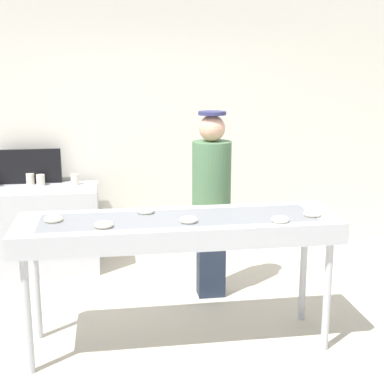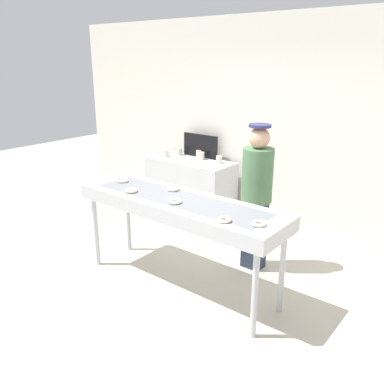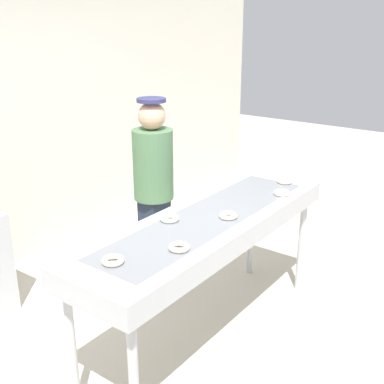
{
  "view_description": "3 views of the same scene",
  "coord_description": "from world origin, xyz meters",
  "views": [
    {
      "loc": [
        -0.48,
        -3.79,
        2.08
      ],
      "look_at": [
        0.13,
        0.18,
        1.13
      ],
      "focal_mm": 51.6,
      "sensor_mm": 36.0,
      "label": 1
    },
    {
      "loc": [
        2.52,
        -2.93,
        2.34
      ],
      "look_at": [
        0.17,
        0.0,
        1.09
      ],
      "focal_mm": 38.01,
      "sensor_mm": 36.0,
      "label": 2
    },
    {
      "loc": [
        -2.57,
        -1.75,
        2.28
      ],
      "look_at": [
        0.02,
        0.16,
        1.13
      ],
      "focal_mm": 45.49,
      "sensor_mm": 36.0,
      "label": 3
    }
  ],
  "objects": [
    {
      "name": "sugar_donut_0",
      "position": [
        -0.88,
        0.04,
        1.01
      ],
      "size": [
        0.18,
        0.18,
        0.03
      ],
      "primitive_type": "torus",
      "rotation": [
        0.0,
        0.0,
        0.7
      ],
      "color": "#FBEDC9",
      "rests_on": "fryer_conveyor"
    },
    {
      "name": "sugar_donut_4",
      "position": [
        0.69,
        -0.21,
        1.01
      ],
      "size": [
        0.18,
        0.18,
        0.03
      ],
      "primitive_type": "torus",
      "rotation": [
        0.0,
        0.0,
        0.91
      ],
      "color": "white",
      "rests_on": "fryer_conveyor"
    },
    {
      "name": "sugar_donut_2",
      "position": [
        -0.53,
        -0.15,
        1.01
      ],
      "size": [
        0.15,
        0.15,
        0.03
      ],
      "primitive_type": "torus",
      "rotation": [
        0.0,
        0.0,
        0.22
      ],
      "color": "#F8E4C3",
      "rests_on": "fryer_conveyor"
    },
    {
      "name": "sugar_donut_5",
      "position": [
        0.06,
        -0.12,
        1.01
      ],
      "size": [
        0.17,
        0.17,
        0.03
      ],
      "primitive_type": "torus",
      "rotation": [
        0.0,
        0.0,
        1.05
      ],
      "color": "#ECE4CC",
      "rests_on": "fryer_conveyor"
    },
    {
      "name": "back_wall",
      "position": [
        0.0,
        2.23,
        1.45
      ],
      "size": [
        8.0,
        0.12,
        2.91
      ],
      "primitive_type": "cube",
      "color": "silver",
      "rests_on": "ground"
    },
    {
      "name": "sugar_donut_1",
      "position": [
        0.97,
        -0.09,
        1.01
      ],
      "size": [
        0.14,
        0.14,
        0.03
      ],
      "primitive_type": "torus",
      "rotation": [
        0.0,
        0.0,
        1.65
      ],
      "color": "#FAEDCC",
      "rests_on": "fryer_conveyor"
    },
    {
      "name": "sugar_donut_3",
      "position": [
        -0.22,
        0.17,
        1.01
      ],
      "size": [
        0.17,
        0.17,
        0.03
      ],
      "primitive_type": "torus",
      "rotation": [
        0.0,
        0.0,
        1.09
      ],
      "color": "white",
      "rests_on": "fryer_conveyor"
    },
    {
      "name": "fryer_conveyor",
      "position": [
        0.0,
        0.0,
        0.9
      ],
      "size": [
        2.32,
        0.66,
        0.99
      ],
      "color": "#B7BABF",
      "rests_on": "ground"
    },
    {
      "name": "ground_plane",
      "position": [
        0.0,
        0.0,
        0.0
      ],
      "size": [
        16.0,
        16.0,
        0.0
      ],
      "primitive_type": "plane",
      "color": "beige"
    },
    {
      "name": "worker_baker",
      "position": [
        0.4,
        0.85,
        0.95
      ],
      "size": [
        0.34,
        0.34,
        1.67
      ],
      "rotation": [
        0.0,
        0.0,
        3.38
      ],
      "color": "#202A3C",
      "rests_on": "ground"
    }
  ]
}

